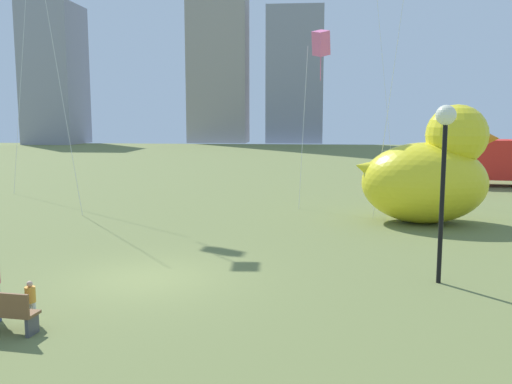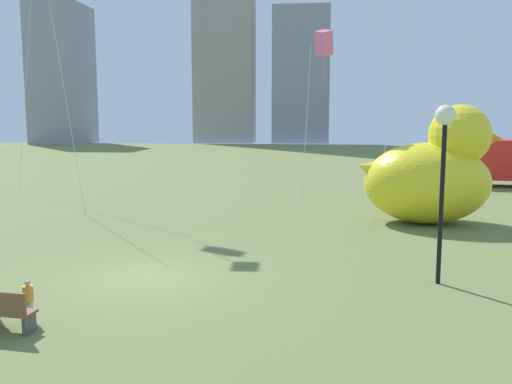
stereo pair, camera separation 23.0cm
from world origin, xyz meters
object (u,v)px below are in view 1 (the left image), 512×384
object	(u,v)px
park_bench	(0,311)
box_truck	(500,163)
kite_pink	(321,44)
giant_inflatable_duck	(430,173)
person_child	(31,300)
lamppost	(445,143)

from	to	relation	value
park_bench	box_truck	bearing A→B (deg)	55.06
box_truck	kite_pink	world-z (taller)	kite_pink
giant_inflatable_duck	kite_pink	distance (m)	7.98
person_child	giant_inflatable_duck	size ratio (longest dim) A/B	0.16
park_bench	lamppost	bearing A→B (deg)	24.62
person_child	lamppost	bearing A→B (deg)	21.92
giant_inflatable_duck	lamppost	size ratio (longest dim) A/B	1.25
park_bench	box_truck	distance (m)	31.27
box_truck	lamppost	bearing A→B (deg)	-111.40
lamppost	kite_pink	xyz separation A→B (m)	(-2.95, 12.11, 3.95)
giant_inflatable_duck	kite_pink	bearing A→B (deg)	140.53
person_child	giant_inflatable_duck	xyz separation A→B (m)	(10.72, 12.23, 1.54)
person_child	box_truck	xyz separation A→B (m)	(17.60, 24.96, 0.95)
person_child	box_truck	size ratio (longest dim) A/B	0.14
giant_inflatable_duck	kite_pink	xyz separation A→B (m)	(-4.39, 3.62, 5.59)
park_bench	lamppost	distance (m)	11.02
person_child	box_truck	bearing A→B (deg)	54.82
person_child	lamppost	distance (m)	10.49
giant_inflatable_duck	lamppost	bearing A→B (deg)	-99.64
box_truck	person_child	bearing A→B (deg)	-125.18
giant_inflatable_duck	park_bench	bearing A→B (deg)	-130.55
park_bench	person_child	world-z (taller)	person_child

